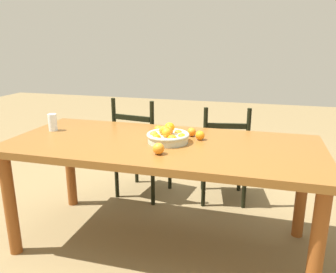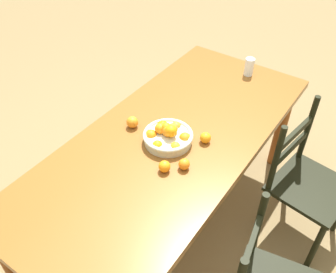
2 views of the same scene
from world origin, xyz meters
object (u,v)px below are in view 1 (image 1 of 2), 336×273
Objects in this scene: orange_loose_0 at (200,135)px; orange_loose_3 at (192,132)px; fruit_bowl at (168,136)px; dining_table at (162,155)px; chair_near_window at (141,150)px; orange_loose_1 at (159,149)px; orange_loose_2 at (158,130)px; drinking_glass at (53,122)px; chair_by_cabinet at (224,157)px.

orange_loose_3 is (-0.07, 0.07, -0.00)m from orange_loose_0.
dining_table is at bearing -167.52° from fruit_bowl.
dining_table is 2.21× the size of chair_near_window.
orange_loose_1 is (-0.18, -0.36, 0.00)m from orange_loose_0.
drinking_glass is (-0.79, -0.11, 0.03)m from orange_loose_2.
orange_loose_1 is (0.01, -0.25, -0.01)m from fruit_bowl.
fruit_bowl is (0.45, -0.72, 0.37)m from chair_near_window.
chair_by_cabinet is 3.13× the size of fruit_bowl.
chair_near_window is at bearing 137.15° from orange_loose_0.
orange_loose_1 is 0.45m from orange_loose_3.
orange_loose_2 is (-0.42, -0.63, 0.38)m from chair_by_cabinet.
orange_loose_0 is at bearing 30.46° from fruit_bowl.
chair_by_cabinet is 14.16× the size of orange_loose_0.
orange_loose_3 is (0.16, 0.20, 0.12)m from dining_table.
chair_near_window is 0.86m from orange_loose_3.
chair_near_window is 0.73m from orange_loose_2.
orange_loose_0 is (0.65, -0.60, 0.35)m from chair_near_window.
orange_loose_2 is at bearing 46.12° from chair_by_cabinet.
chair_near_window is at bearing -3.72° from chair_by_cabinet.
orange_loose_1 is 1.15× the size of orange_loose_3.
orange_loose_1 is at bearing -87.18° from fruit_bowl.
drinking_glass reaches higher than dining_table.
orange_loose_0 is at bearing 27.89° from dining_table.
drinking_glass reaches higher than orange_loose_3.
orange_loose_2 is at bearing 123.89° from fruit_bowl.
chair_near_window reaches higher than drinking_glass.
dining_table is 0.89m from drinking_glass.
orange_loose_3 is at bearing 75.70° from orange_loose_1.
chair_near_window is 0.95m from orange_loose_0.
dining_table is at bearing -152.11° from orange_loose_0.
orange_loose_3 is (0.58, -0.53, 0.35)m from chair_near_window.
drinking_glass is (-1.21, -0.75, 0.41)m from chair_by_cabinet.
orange_loose_3 is (0.24, 0.01, -0.00)m from orange_loose_2.
chair_near_window reaches higher than orange_loose_3.
orange_loose_2 reaches higher than dining_table.
orange_loose_0 is 1.00× the size of orange_loose_2.
drinking_glass reaches higher than orange_loose_0.
chair_by_cabinet is 14.21× the size of orange_loose_2.
orange_loose_2 reaches higher than orange_loose_3.
dining_table is 33.00× the size of orange_loose_0.
chair_near_window is (-0.42, 0.73, -0.23)m from dining_table.
chair_near_window is 3.30× the size of fruit_bowl.
orange_loose_1 is at bearing -116.96° from orange_loose_0.
orange_loose_0 reaches higher than dining_table.
drinking_glass is (-1.04, -0.13, 0.03)m from orange_loose_3.
chair_by_cabinet is at bearing 74.17° from orange_loose_3.
fruit_bowl reaches higher than orange_loose_1.
dining_table is 0.14m from fruit_bowl.
fruit_bowl is 0.92m from drinking_glass.
orange_loose_3 is (0.12, 0.19, -0.02)m from fruit_bowl.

